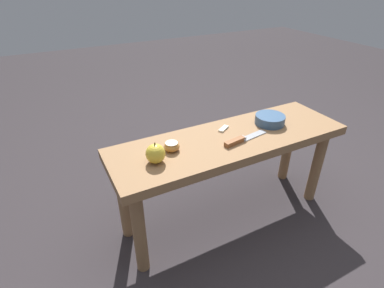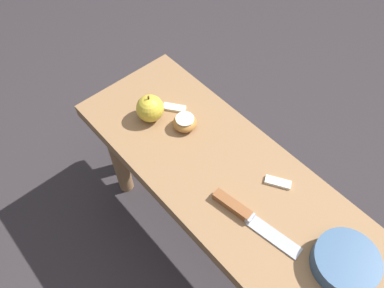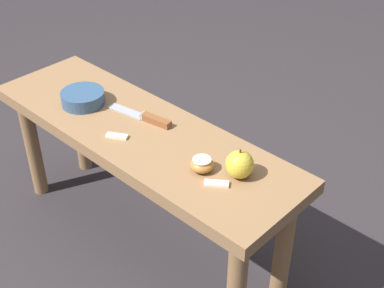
{
  "view_description": "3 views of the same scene",
  "coord_description": "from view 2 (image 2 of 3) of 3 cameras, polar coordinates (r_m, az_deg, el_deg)",
  "views": [
    {
      "loc": [
        -0.67,
        -0.91,
        1.08
      ],
      "look_at": [
        -0.2,
        -0.02,
        0.48
      ],
      "focal_mm": 28.0,
      "sensor_mm": 36.0,
      "label": 1
    },
    {
      "loc": [
        0.21,
        -0.38,
        1.24
      ],
      "look_at": [
        -0.2,
        -0.02,
        0.48
      ],
      "focal_mm": 35.0,
      "sensor_mm": 36.0,
      "label": 2
    },
    {
      "loc": [
        -1.01,
        0.84,
        1.31
      ],
      "look_at": [
        -0.2,
        -0.02,
        0.48
      ],
      "focal_mm": 50.0,
      "sensor_mm": 36.0,
      "label": 3
    }
  ],
  "objects": [
    {
      "name": "ground_plane",
      "position": [
        1.31,
        6.64,
        -17.24
      ],
      "size": [
        8.0,
        8.0,
        0.0
      ],
      "primitive_type": "plane",
      "color": "#2D282B"
    },
    {
      "name": "knife",
      "position": [
        0.87,
        7.81,
        -10.42
      ],
      "size": [
        0.23,
        0.06,
        0.02
      ],
      "rotation": [
        0.0,
        0.0,
        0.16
      ],
      "color": "#9EA0A5",
      "rests_on": "wooden_bench"
    },
    {
      "name": "bowl",
      "position": [
        0.87,
        22.3,
        -16.32
      ],
      "size": [
        0.14,
        0.14,
        0.04
      ],
      "color": "#335175",
      "rests_on": "wooden_bench"
    },
    {
      "name": "apple_whole",
      "position": [
        1.0,
        -6.42,
        5.42
      ],
      "size": [
        0.07,
        0.07,
        0.08
      ],
      "color": "gold",
      "rests_on": "wooden_bench"
    },
    {
      "name": "apple_slice_near_knife",
      "position": [
        0.93,
        12.96,
        -5.7
      ],
      "size": [
        0.06,
        0.05,
        0.01
      ],
      "color": "white",
      "rests_on": "wooden_bench"
    },
    {
      "name": "wooden_bench",
      "position": [
        0.96,
        8.76,
        -10.18
      ],
      "size": [
        1.06,
        0.33,
        0.45
      ],
      "color": "olive",
      "rests_on": "ground_plane"
    },
    {
      "name": "apple_cut",
      "position": [
        0.99,
        -1.09,
        3.31
      ],
      "size": [
        0.06,
        0.06,
        0.04
      ],
      "color": "#B27233",
      "rests_on": "wooden_bench"
    },
    {
      "name": "apple_slice_center",
      "position": [
        1.04,
        -2.73,
        5.54
      ],
      "size": [
        0.06,
        0.06,
        0.01
      ],
      "color": "white",
      "rests_on": "wooden_bench"
    }
  ]
}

